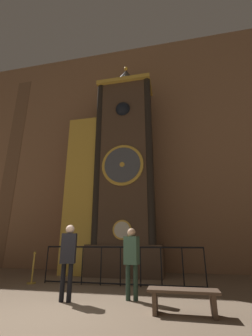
% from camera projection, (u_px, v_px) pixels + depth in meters
% --- Properties ---
extents(ground_plane, '(28.00, 28.00, 0.00)m').
position_uv_depth(ground_plane, '(38.00, 318.00, 4.00)').
color(ground_plane, '#75604C').
extents(cathedral_back_wall, '(24.00, 0.32, 12.52)m').
position_uv_depth(cathedral_back_wall, '(121.00, 145.00, 12.12)').
color(cathedral_back_wall, '#936B4C').
rests_on(cathedral_back_wall, ground_plane).
extents(clock_tower, '(4.20, 1.79, 10.18)m').
position_uv_depth(clock_tower, '(115.00, 172.00, 10.28)').
color(clock_tower, brown).
rests_on(clock_tower, ground_plane).
extents(railing_fence, '(5.10, 0.05, 1.15)m').
position_uv_depth(railing_fence, '(120.00, 264.00, 7.00)').
color(railing_fence, black).
rests_on(railing_fence, ground_plane).
extents(visitor_near, '(0.39, 0.30, 1.69)m').
position_uv_depth(visitor_near, '(68.00, 254.00, 5.36)').
color(visitor_near, black).
rests_on(visitor_near, ground_plane).
extents(visitor_far, '(0.38, 0.29, 1.62)m').
position_uv_depth(visitor_far, '(132.00, 256.00, 5.46)').
color(visitor_far, '#213427').
rests_on(visitor_far, ground_plane).
extents(stanchion_post, '(0.28, 0.28, 0.97)m').
position_uv_depth(stanchion_post, '(32.00, 273.00, 7.31)').
color(stanchion_post, '#B28E33').
rests_on(stanchion_post, ground_plane).
extents(visitor_bench, '(1.33, 0.40, 0.44)m').
position_uv_depth(visitor_bench, '(183.00, 296.00, 4.25)').
color(visitor_bench, brown).
rests_on(visitor_bench, ground_plane).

